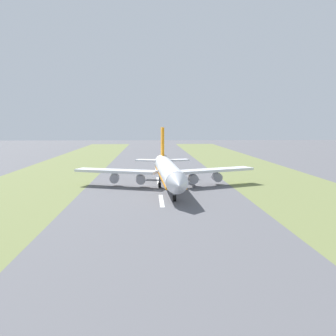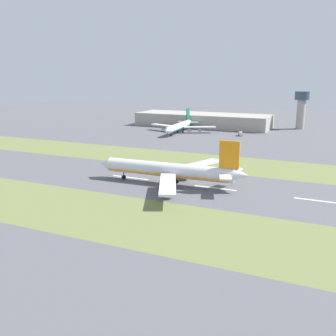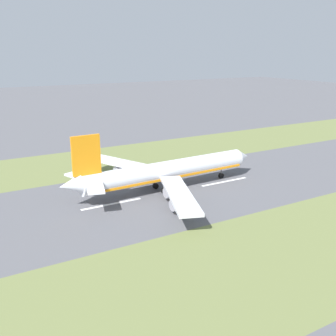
# 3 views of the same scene
# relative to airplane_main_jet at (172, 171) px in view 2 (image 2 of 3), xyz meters

# --- Properties ---
(ground_plane) EXTENTS (800.00, 800.00, 0.00)m
(ground_plane) POSITION_rel_airplane_main_jet_xyz_m (2.71, 5.35, -6.02)
(ground_plane) COLOR #56565B
(grass_median_west) EXTENTS (40.00, 600.00, 0.01)m
(grass_median_west) POSITION_rel_airplane_main_jet_xyz_m (-42.29, 5.35, -6.02)
(grass_median_west) COLOR olive
(grass_median_west) RESTS_ON ground
(grass_median_east) EXTENTS (40.00, 600.00, 0.01)m
(grass_median_east) POSITION_rel_airplane_main_jet_xyz_m (47.71, 5.35, -6.02)
(grass_median_east) COLOR olive
(grass_median_east) RESTS_ON ground
(centreline_dash_near) EXTENTS (1.20, 18.00, 0.01)m
(centreline_dash_near) POSITION_rel_airplane_main_jet_xyz_m (2.71, -58.10, -6.01)
(centreline_dash_near) COLOR silver
(centreline_dash_near) RESTS_ON ground
(centreline_dash_mid) EXTENTS (1.20, 18.00, 0.01)m
(centreline_dash_mid) POSITION_rel_airplane_main_jet_xyz_m (2.71, -18.10, -6.01)
(centreline_dash_mid) COLOR silver
(centreline_dash_mid) RESTS_ON ground
(centreline_dash_far) EXTENTS (1.20, 18.00, 0.01)m
(centreline_dash_far) POSITION_rel_airplane_main_jet_xyz_m (2.71, 21.90, -6.01)
(centreline_dash_far) COLOR silver
(centreline_dash_far) RESTS_ON ground
(airplane_main_jet) EXTENTS (64.09, 67.16, 20.20)m
(airplane_main_jet) POSITION_rel_airplane_main_jet_xyz_m (0.00, 0.00, 0.00)
(airplane_main_jet) COLOR silver
(airplane_main_jet) RESTS_ON ground
(terminal_building) EXTENTS (36.00, 117.84, 11.47)m
(terminal_building) POSITION_rel_airplane_main_jet_xyz_m (183.77, 52.89, -0.29)
(terminal_building) COLOR #A39E93
(terminal_building) RESTS_ON ground
(control_tower) EXTENTS (12.00, 12.00, 31.46)m
(control_tower) POSITION_rel_airplane_main_jet_xyz_m (203.97, -27.44, 13.38)
(control_tower) COLOR #A39E93
(control_tower) RESTS_ON ground
(airplane_parked_apron) EXTENTS (58.29, 55.47, 17.52)m
(airplane_parked_apron) POSITION_rel_airplane_main_jet_xyz_m (140.42, 56.53, -0.80)
(airplane_parked_apron) COLOR white
(airplane_parked_apron) RESTS_ON ground
(service_truck) EXTENTS (6.39, 4.30, 3.10)m
(service_truck) POSITION_rel_airplane_main_jet_xyz_m (144.53, 8.45, -4.36)
(service_truck) COLOR #4C4C51
(service_truck) RESTS_ON ground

